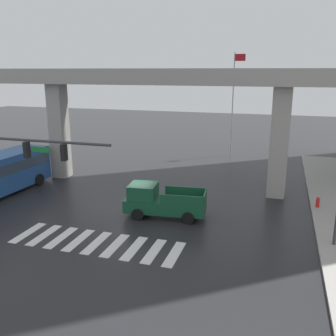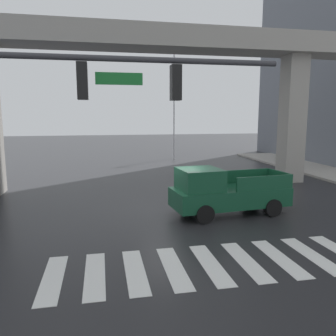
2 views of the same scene
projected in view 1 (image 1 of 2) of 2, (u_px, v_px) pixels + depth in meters
ground_plane at (133, 209)px, 25.03m from camera, size 120.00×120.00×0.00m
crosswalk_stripes at (97, 243)px, 20.17m from camera, size 9.35×2.80×0.01m
elevated_overpass at (159, 85)px, 28.27m from camera, size 55.36×2.54×9.21m
pickup_truck at (161, 202)px, 23.62m from camera, size 5.27×2.49×2.08m
traffic_signal_mast at (10, 158)px, 19.70m from camera, size 8.69×0.32×6.20m
fire_hydrant at (318, 203)px, 24.94m from camera, size 0.24×0.24×0.85m
flagpole at (234, 98)px, 39.09m from camera, size 1.16×0.12×10.85m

